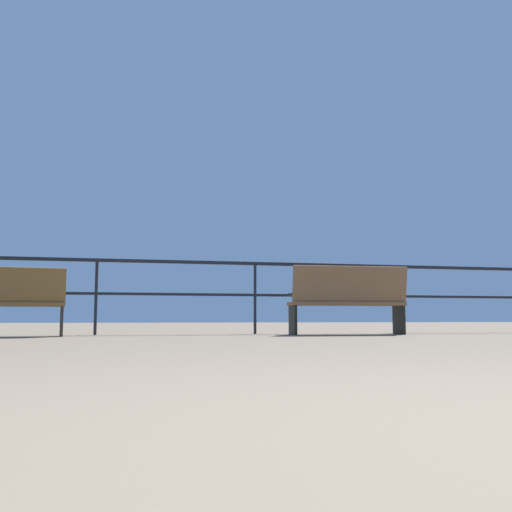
% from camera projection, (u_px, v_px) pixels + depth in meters
% --- Properties ---
extents(pier_railing, '(21.41, 0.05, 1.11)m').
position_uv_depth(pier_railing, '(178.00, 279.00, 8.56)').
color(pier_railing, black).
rests_on(pier_railing, ground_plane).
extents(bench_near_right, '(1.75, 0.69, 1.00)m').
position_uv_depth(bench_near_right, '(348.00, 297.00, 8.38)').
color(bench_near_right, brown).
rests_on(bench_near_right, ground_plane).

